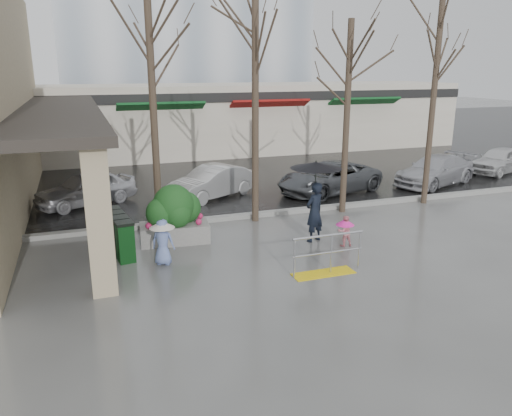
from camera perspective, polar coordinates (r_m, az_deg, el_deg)
ground at (r=13.21m, az=0.24°, el=-6.32°), size 120.00×120.00×0.00m
street_asphalt at (r=34.13m, az=-12.50°, el=7.05°), size 120.00×36.00×0.01m
curb at (r=16.79m, az=-4.40°, el=-1.22°), size 120.00×0.30×0.15m
canopy_slab at (r=19.56m, az=-21.84°, el=10.74°), size 2.80×18.00×0.25m
pillar_front at (r=11.47m, az=-17.51°, el=-1.27°), size 0.55×0.55×3.50m
pillar_back at (r=17.80m, az=-18.50°, el=4.55°), size 0.55×0.55×3.50m
storefront_row at (r=30.26m, az=-7.88°, el=10.04°), size 34.00×6.74×4.00m
handrail at (r=12.56m, az=8.00°, el=-5.83°), size 1.90×0.50×1.03m
tree_west at (r=15.26m, az=-11.94°, el=15.89°), size 3.20×3.20×6.80m
tree_midwest at (r=16.03m, az=-0.08°, el=16.73°), size 3.20×3.20×7.00m
tree_mideast at (r=17.41m, az=10.58°, el=15.17°), size 3.20×3.20×6.50m
tree_east at (r=19.40m, az=20.03°, el=16.10°), size 3.20×3.20×7.20m
woman at (r=14.52m, az=6.78°, el=1.91°), size 1.50×1.50×2.42m
child_pink at (r=14.50m, az=10.12°, el=-2.31°), size 0.54×0.54×0.90m
child_blue at (r=13.13m, az=-10.62°, el=-3.42°), size 0.71×0.66×1.22m
planter at (r=14.75m, az=-9.35°, el=-0.75°), size 2.06×1.21×1.73m
news_boxes at (r=14.28m, az=-15.39°, el=-2.83°), size 0.70×2.02×1.10m
car_a at (r=19.59m, az=-18.87°, el=2.13°), size 3.98×2.94×1.26m
car_b at (r=19.65m, az=-5.02°, el=2.96°), size 4.00×2.99×1.26m
car_c at (r=20.60m, az=8.37°, el=3.46°), size 4.94×3.27×1.26m
car_d at (r=23.20m, az=19.79°, el=4.07°), size 4.68×3.10×1.26m
car_e at (r=26.99m, az=26.06°, el=4.93°), size 3.98×2.57×1.26m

